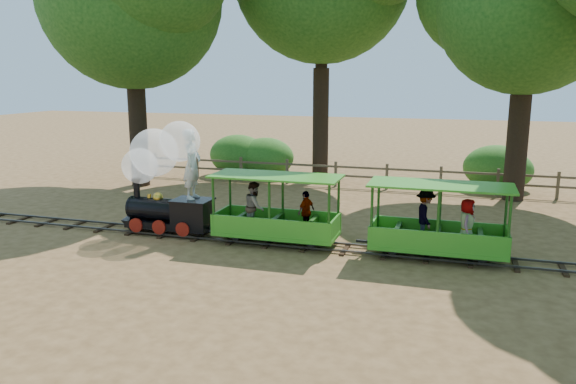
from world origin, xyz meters
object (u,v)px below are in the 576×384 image
(locomotive, at_px, (163,169))
(carriage_rear, at_px, (439,226))
(fence, at_px, (361,173))
(carriage_front, at_px, (274,215))

(locomotive, relative_size, carriage_rear, 0.96)
(locomotive, xyz_separation_m, fence, (4.10, 7.92, -1.22))
(locomotive, distance_m, carriage_front, 3.39)
(carriage_rear, xyz_separation_m, fence, (-3.23, 7.96, -0.22))
(carriage_rear, bearing_deg, fence, 112.11)
(carriage_front, bearing_deg, locomotive, 178.09)
(locomotive, relative_size, carriage_front, 0.96)
(fence, bearing_deg, carriage_rear, -67.89)
(fence, bearing_deg, carriage_front, -96.19)
(carriage_rear, distance_m, fence, 8.59)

